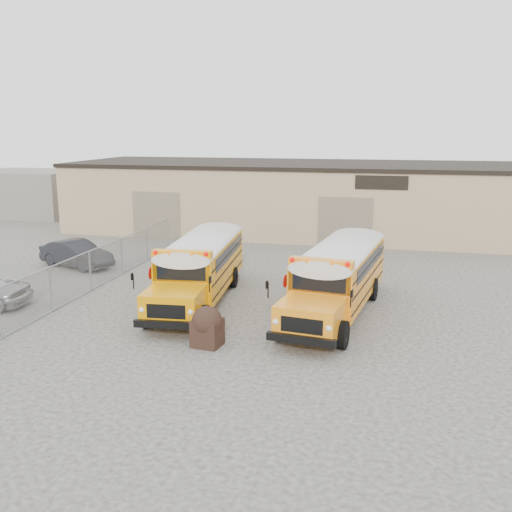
% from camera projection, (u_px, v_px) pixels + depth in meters
% --- Properties ---
extents(ground, '(120.00, 120.00, 0.00)m').
position_uv_depth(ground, '(199.00, 324.00, 20.77)').
color(ground, '#343330').
rests_on(ground, ground).
extents(warehouse, '(30.20, 10.20, 4.67)m').
position_uv_depth(warehouse, '(293.00, 196.00, 39.22)').
color(warehouse, '#9F8462').
rests_on(warehouse, ground).
extents(chainlink_fence, '(0.07, 18.07, 1.81)m').
position_uv_depth(chainlink_fence, '(90.00, 271.00, 24.77)').
color(chainlink_fence, gray).
rests_on(chainlink_fence, ground).
extents(distant_building_left, '(8.00, 6.00, 3.60)m').
position_uv_depth(distant_building_left, '(30.00, 193.00, 46.22)').
color(distant_building_left, slate).
rests_on(distant_building_left, ground).
extents(school_bus_left, '(3.05, 9.23, 2.65)m').
position_uv_depth(school_bus_left, '(226.00, 238.00, 28.85)').
color(school_bus_left, orange).
rests_on(school_bus_left, ground).
extents(school_bus_right, '(3.47, 9.40, 2.69)m').
position_uv_depth(school_bus_right, '(365.00, 245.00, 27.02)').
color(school_bus_right, orange).
rests_on(school_bus_right, ground).
extents(tarp_bundle, '(1.00, 0.99, 1.35)m').
position_uv_depth(tarp_bundle, '(207.00, 326.00, 18.55)').
color(tarp_bundle, black).
rests_on(tarp_bundle, ground).
extents(car_dark, '(4.41, 2.78, 1.37)m').
position_uv_depth(car_dark, '(76.00, 254.00, 29.14)').
color(car_dark, black).
rests_on(car_dark, ground).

